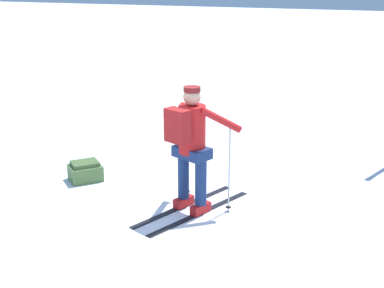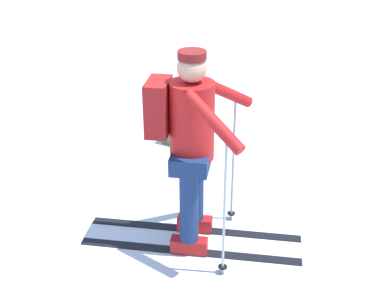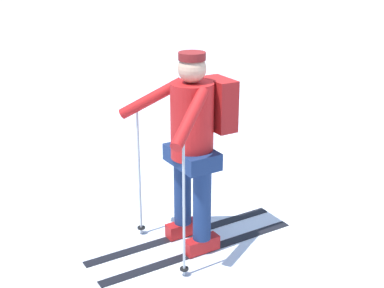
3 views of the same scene
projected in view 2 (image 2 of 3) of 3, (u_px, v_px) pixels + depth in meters
name	position (u px, v px, depth m)	size (l,w,h in m)	color
ground_plane	(115.00, 229.00, 4.71)	(80.00, 80.00, 0.00)	white
skier	(189.00, 139.00, 4.13)	(1.15, 1.85, 1.66)	black
dropped_backpack	(187.00, 131.00, 6.22)	(0.60, 0.60, 0.30)	#4C6B38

